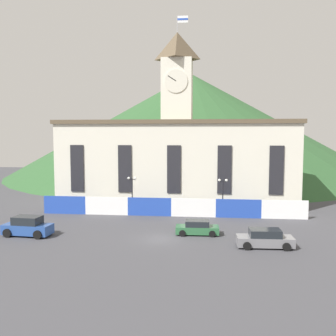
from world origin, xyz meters
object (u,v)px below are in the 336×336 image
object	(u,v)px
car_green_wagon	(197,228)
car_blue_van	(28,227)
street_lamp_far_left	(132,187)
street_lamp_right	(223,189)
car_gray_pickup	(265,239)

from	to	relation	value
car_green_wagon	car_blue_van	xyz separation A→B (m)	(-17.90, -2.44, 0.25)
street_lamp_far_left	street_lamp_right	bearing A→B (deg)	0.00
street_lamp_right	car_blue_van	distance (m)	24.19
street_lamp_right	car_gray_pickup	size ratio (longest dim) A/B	0.93
street_lamp_far_left	street_lamp_right	distance (m)	12.07
street_lamp_right	car_green_wagon	size ratio (longest dim) A/B	1.07
street_lamp_right	car_gray_pickup	xyz separation A→B (m)	(3.51, -13.27, -2.80)
street_lamp_right	car_gray_pickup	distance (m)	14.01
street_lamp_far_left	car_green_wagon	xyz separation A→B (m)	(9.03, -9.38, -2.97)
car_gray_pickup	street_lamp_far_left	bearing A→B (deg)	137.59
car_green_wagon	car_gray_pickup	world-z (taller)	car_gray_pickup
car_green_wagon	street_lamp_right	bearing A→B (deg)	70.30
car_green_wagon	car_blue_van	size ratio (longest dim) A/B	0.89
street_lamp_far_left	street_lamp_right	size ratio (longest dim) A/B	1.02
street_lamp_far_left	car_gray_pickup	distance (m)	20.67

